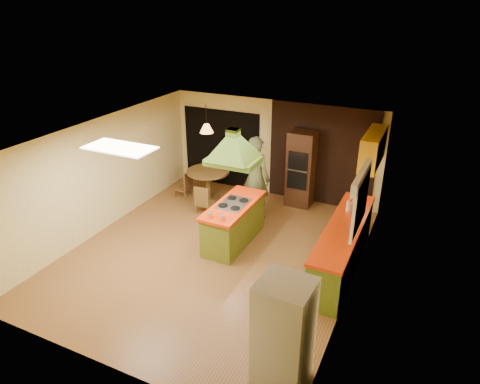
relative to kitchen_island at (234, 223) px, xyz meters
The scene contains 21 objects.
ground 0.75m from the kitchen_island, 105.49° to the right, with size 6.50×6.50×0.00m, color #976331.
room_walls 0.99m from the kitchen_island, 105.49° to the right, with size 5.50×6.50×6.50m.
ceiling_plane 2.13m from the kitchen_island, 105.49° to the right, with size 6.50×6.50×0.00m, color silver.
brick_panel 2.98m from the kitchen_island, 67.67° to the left, with size 2.64×0.03×2.50m, color #381E14.
nook_opening 3.19m from the kitchen_island, 121.97° to the left, with size 2.20×0.03×2.10m, color black.
right_counter 2.29m from the kitchen_island, ahead, with size 0.62×3.05×0.92m.
upper_cabinets 3.27m from the kitchen_island, 34.02° to the left, with size 0.34×1.40×0.70m, color yellow.
window_right 2.86m from the kitchen_island, ahead, with size 0.12×1.35×1.06m.
fluor_panel 2.97m from the kitchen_island, 125.38° to the right, with size 1.20×0.60×0.03m, color white.
kitchen_island is the anchor object (origin of this frame).
range_hood 1.79m from the kitchen_island, ahead, with size 1.01×0.73×0.79m.
man 1.36m from the kitchen_island, 92.29° to the left, with size 0.73×0.48×2.00m, color #464F29.
refrigerator 3.75m from the kitchen_island, 54.09° to the right, with size 0.68×0.64×1.64m, color silver.
wall_oven 2.52m from the kitchen_island, 73.79° to the left, with size 0.63×0.60×1.89m.
dining_table 2.20m from the kitchen_island, 133.04° to the left, with size 1.08×1.08×0.80m.
chair_left 2.67m from the kitchen_island, 145.60° to the left, with size 0.39×0.39×0.71m, color brown, non-canonical shape.
chair_near 1.58m from the kitchen_island, 142.58° to the left, with size 0.39×0.39×0.71m, color brown, non-canonical shape.
pendant_lamp 2.63m from the kitchen_island, 133.04° to the left, with size 0.33×0.33×0.21m, color #FF9E3F.
canister_large 2.53m from the kitchen_island, 24.39° to the left, with size 0.14×0.14×0.21m, color #F5EDC5.
canister_medium 2.40m from the kitchen_island, 16.38° to the left, with size 0.15×0.15×0.21m, color #FFEACD.
canister_small 2.44m from the kitchen_island, 19.84° to the left, with size 0.13×0.13×0.17m, color #FFECCD.
Camera 1 is at (3.64, -6.53, 4.82)m, focal length 32.00 mm.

